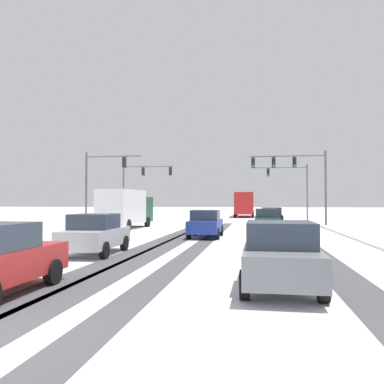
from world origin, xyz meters
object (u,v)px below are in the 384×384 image
object	(u,v)px
traffic_signal_near_right	(294,171)
traffic_signal_far_left	(141,180)
traffic_signal_far_right	(291,182)
car_black_lead	(271,217)
box_truck_delivery	(126,208)
car_grey_fifth	(280,255)
traffic_signal_near_left	(101,176)
car_blue_third	(206,224)
car_dark_green_second	(267,220)
car_silver_fourth	(95,234)
bus_oncoming	(244,203)

from	to	relation	value
traffic_signal_near_right	traffic_signal_far_left	bearing A→B (deg)	153.51
traffic_signal_far_right	car_black_lead	distance (m)	13.79
car_black_lead	box_truck_delivery	world-z (taller)	box_truck_delivery
car_grey_fifth	traffic_signal_near_left	bearing A→B (deg)	121.27
traffic_signal_far_left	box_truck_delivery	xyz separation A→B (m)	(2.78, -13.25, -3.00)
traffic_signal_near_left	car_blue_third	distance (m)	14.87
car_grey_fifth	traffic_signal_far_right	bearing A→B (deg)	84.44
traffic_signal_near_left	car_blue_third	size ratio (longest dim) A/B	1.58
traffic_signal_far_left	car_dark_green_second	xyz separation A→B (m)	(13.64, -14.85, -3.82)
car_black_lead	car_grey_fifth	world-z (taller)	same
car_silver_fourth	car_grey_fifth	bearing A→B (deg)	-36.91
traffic_signal_near_left	car_dark_green_second	world-z (taller)	traffic_signal_near_left
traffic_signal_near_right	box_truck_delivery	world-z (taller)	traffic_signal_near_right
traffic_signal_far_right	box_truck_delivery	bearing A→B (deg)	-129.88
traffic_signal_near_right	traffic_signal_far_left	size ratio (longest dim) A/B	1.01
car_dark_green_second	bus_oncoming	bearing A→B (deg)	94.75
car_dark_green_second	bus_oncoming	distance (m)	28.28
traffic_signal_far_left	traffic_signal_near_left	xyz separation A→B (m)	(-0.63, -10.11, -0.26)
traffic_signal_near_left	car_black_lead	size ratio (longest dim) A/B	1.58
traffic_signal_far_right	car_black_lead	world-z (taller)	traffic_signal_far_right
traffic_signal_far_left	car_grey_fifth	world-z (taller)	traffic_signal_far_left
traffic_signal_far_left	traffic_signal_far_right	distance (m)	17.43
traffic_signal_near_right	traffic_signal_near_left	size ratio (longest dim) A/B	1.01
traffic_signal_far_left	car_black_lead	bearing A→B (deg)	-33.00
traffic_signal_near_left	bus_oncoming	bearing A→B (deg)	63.00
traffic_signal_far_right	car_blue_third	size ratio (longest dim) A/B	1.58
box_truck_delivery	traffic_signal_far_right	bearing A→B (deg)	50.12
car_blue_third	bus_oncoming	xyz separation A→B (m)	(1.37, 33.26, 1.18)
traffic_signal_far_left	car_silver_fourth	xyz separation A→B (m)	(6.48, -28.02, -3.82)
traffic_signal_far_right	traffic_signal_far_left	bearing A→B (deg)	-167.44
traffic_signal_near_right	car_dark_green_second	world-z (taller)	traffic_signal_near_right
car_blue_third	car_black_lead	bearing A→B (deg)	68.41
bus_oncoming	car_blue_third	bearing A→B (deg)	-92.36
traffic_signal_far_right	car_blue_third	xyz separation A→B (m)	(-7.08, -23.74, -3.64)
car_dark_green_second	car_grey_fifth	size ratio (longest dim) A/B	1.00
car_black_lead	car_dark_green_second	xyz separation A→B (m)	(-0.54, -5.64, 0.00)
traffic_signal_near_left	car_grey_fifth	world-z (taller)	traffic_signal_near_left
box_truck_delivery	car_dark_green_second	bearing A→B (deg)	-8.35
traffic_signal_near_left	car_silver_fourth	bearing A→B (deg)	-68.35
traffic_signal_near_left	bus_oncoming	size ratio (longest dim) A/B	0.59
traffic_signal_far_right	car_dark_green_second	world-z (taller)	traffic_signal_far_right
traffic_signal_far_left	bus_oncoming	size ratio (longest dim) A/B	0.59
car_grey_fifth	box_truck_delivery	size ratio (longest dim) A/B	0.55
car_black_lead	bus_oncoming	xyz separation A→B (m)	(-2.88, 22.52, 1.18)
car_black_lead	car_blue_third	xyz separation A→B (m)	(-4.25, -10.74, 0.00)
car_silver_fourth	car_dark_green_second	bearing A→B (deg)	61.49
traffic_signal_near_right	bus_oncoming	size ratio (longest dim) A/B	0.59
car_grey_fifth	traffic_signal_near_right	bearing A→B (deg)	83.68
traffic_signal_far_left	traffic_signal_near_left	distance (m)	10.13
car_grey_fifth	box_truck_delivery	distance (m)	22.64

